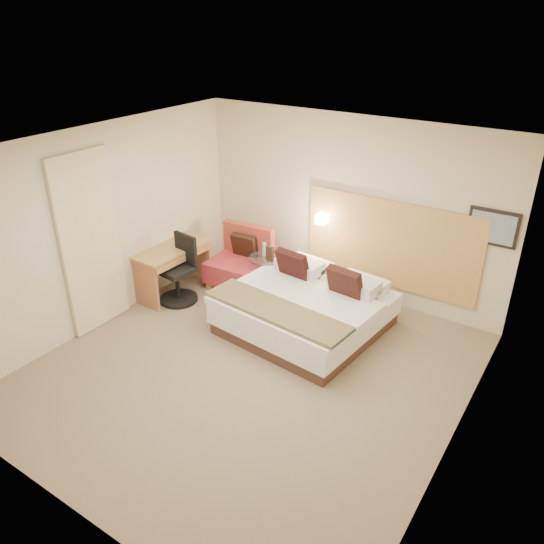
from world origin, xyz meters
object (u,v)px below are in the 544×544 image
Objects in this scene: bed at (306,308)px; side_table at (266,272)px; lounge_chair at (241,263)px; desk_chair at (180,275)px; desk at (173,258)px.

bed reaches higher than side_table.
lounge_chair is 0.46m from side_table.
desk_chair is at bearing -134.47° from side_table.
desk_chair is (-1.97, -0.36, 0.10)m from bed.
desk is 1.22× the size of desk_chair.
lounge_chair is 0.92× the size of desk_chair.
desk_chair is at bearing -169.76° from bed.
bed is 2.22m from desk.
side_table is at bearing 2.08° from lounge_chair.
lounge_chair is 1.02m from desk_chair.
lounge_chair reaches higher than desk.
desk is at bearing -144.45° from side_table.
desk_chair is (0.22, -0.12, -0.18)m from desk.
side_table is (0.46, 0.02, -0.05)m from lounge_chair.
desk_chair reaches higher than desk.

